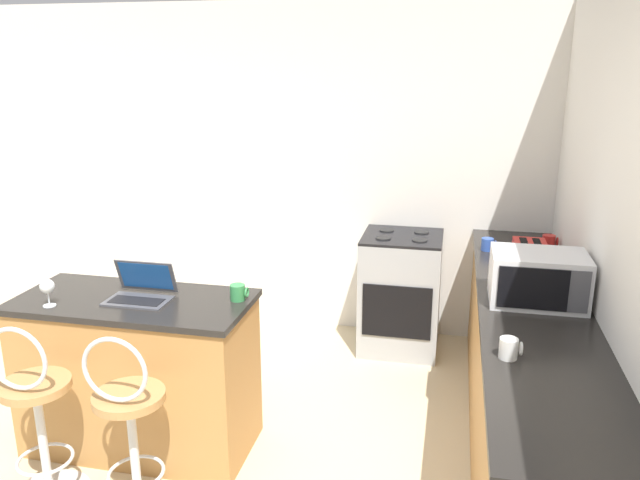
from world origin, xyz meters
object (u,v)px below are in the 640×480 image
microwave (538,278)px  mug_red (549,242)px  toaster (529,256)px  mug_blue (488,244)px  wine_glass_tall (47,287)px  laptop (141,290)px  bar_stool_near (37,420)px  stove_range (401,292)px  bar_stool_far (130,432)px  mug_white (509,348)px  mug_green (238,292)px

microwave → mug_red: microwave is taller
microwave → toaster: size_ratio=1.96×
mug_blue → wine_glass_tall: bearing=-146.4°
toaster → wine_glass_tall: toaster is taller
toaster → laptop: bearing=-155.4°
bar_stool_near → wine_glass_tall: (-0.13, 0.37, 0.55)m
stove_range → wine_glass_tall: 2.54m
bar_stool_near → bar_stool_far: (0.50, 0.00, 0.00)m
laptop → wine_glass_tall: laptop is taller
laptop → toaster: (2.11, 0.97, 0.04)m
bar_stool_far → mug_red: 2.97m
bar_stool_near → microwave: 2.66m
bar_stool_far → toaster: 2.51m
microwave → stove_range: (-0.82, 1.18, -0.59)m
laptop → mug_white: 1.94m
bar_stool_near → mug_white: mug_white is taller
mug_white → bar_stool_near: bearing=-173.3°
bar_stool_far → stove_range: 2.41m
microwave → mug_blue: (-0.22, 0.93, -0.09)m
mug_blue → mug_green: (-1.36, -1.24, 0.00)m
bar_stool_near → mug_green: 1.16m
bar_stool_far → mug_blue: bearing=48.5°
stove_range → mug_red: (1.02, -0.11, 0.50)m
stove_range → laptop: bearing=-129.0°
microwave → bar_stool_far: bearing=-152.9°
mug_blue → microwave: bearing=-76.9°
mug_white → wine_glass_tall: size_ratio=0.66×
bar_stool_near → toaster: (2.42, 1.54, 0.53)m
laptop → stove_range: size_ratio=0.37×
bar_stool_near → laptop: bearing=62.1°
bar_stool_near → bar_stool_far: same height
mug_white → mug_red: (0.39, 1.78, 0.00)m
toaster → mug_green: size_ratio=2.53×
wine_glass_tall → mug_white: bearing=-2.6°
mug_red → mug_green: bearing=-142.2°
stove_range → mug_green: size_ratio=9.15×
stove_range → mug_blue: bearing=-22.7°
bar_stool_far → stove_range: size_ratio=1.08×
laptop → stove_range: bearing=51.0°
stove_range → mug_blue: mug_blue is taller
mug_green → mug_red: mug_red is taller
bar_stool_far → mug_red: size_ratio=9.36×
bar_stool_near → laptop: (0.30, 0.57, 0.50)m
laptop → microwave: 2.14m
bar_stool_far → mug_red: mug_red is taller
bar_stool_far → mug_green: mug_green is taller
toaster → wine_glass_tall: bearing=-155.3°
toaster → bar_stool_near: bearing=-147.6°
mug_white → mug_green: 1.45m
wine_glass_tall → mug_blue: wine_glass_tall is taller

